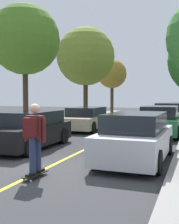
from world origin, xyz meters
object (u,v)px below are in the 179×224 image
(skateboard, at_px, (35,174))
(parked_car_left_near, at_px, (86,119))
(parked_car_right_nearest, at_px, (136,138))
(parked_car_right_near, at_px, (160,121))
(parked_car_right_farthest, at_px, (176,110))
(parked_car_left_nearest, at_px, (28,130))
(street_tree_left_far, at_px, (112,74))
(street_tree_left_nearest, at_px, (25,40))
(street_tree_left_near, at_px, (86,57))
(skateboarder, at_px, (34,134))
(parked_car_right_far, at_px, (169,114))

(skateboard, bearing_deg, parked_car_left_near, 103.62)
(parked_car_right_nearest, distance_m, skateboard, 3.29)
(parked_car_right_near, relative_size, parked_car_right_farthest, 0.95)
(parked_car_right_near, bearing_deg, parked_car_left_nearest, -128.91)
(street_tree_left_far, distance_m, skateboard, 23.23)
(parked_car_right_near, xyz_separation_m, skateboard, (-1.92, -8.69, -0.62))
(street_tree_left_nearest, xyz_separation_m, street_tree_left_near, (0.00, 8.42, 0.23))
(street_tree_left_far, height_order, skateboard, street_tree_left_far)
(parked_car_right_nearest, relative_size, parked_car_right_farthest, 0.95)
(parked_car_left_nearest, bearing_deg, parked_car_left_near, 89.99)
(parked_car_right_near, xyz_separation_m, skateboarder, (-1.93, -8.73, 0.36))
(street_tree_left_far, bearing_deg, parked_car_right_farthest, -8.70)
(parked_car_right_farthest, distance_m, skateboarder, 21.59)
(parked_car_left_near, distance_m, skateboarder, 9.93)
(parked_car_right_near, xyz_separation_m, street_tree_left_nearest, (-6.34, -2.18, 4.04))
(skateboard, bearing_deg, skateboarder, -92.88)
(parked_car_left_nearest, distance_m, parked_car_left_near, 6.19)
(parked_car_right_nearest, distance_m, parked_car_right_far, 11.76)
(street_tree_left_nearest, relative_size, skateboarder, 3.78)
(parked_car_left_nearest, xyz_separation_m, street_tree_left_nearest, (-2.09, 3.09, 4.05))
(parked_car_left_near, xyz_separation_m, skateboarder, (2.33, -9.65, 0.42))
(parked_car_left_near, xyz_separation_m, parked_car_right_far, (4.25, 4.74, 0.07))
(parked_car_left_near, height_order, street_tree_left_nearest, street_tree_left_nearest)
(parked_car_left_near, relative_size, parked_car_right_near, 1.08)
(parked_car_left_nearest, relative_size, parked_car_right_near, 1.02)
(parked_car_left_near, bearing_deg, skateboarder, -76.44)
(parked_car_left_near, distance_m, parked_car_right_far, 6.37)
(parked_car_left_near, xyz_separation_m, parked_car_right_farthest, (4.25, 11.86, 0.03))
(parked_car_right_farthest, distance_m, street_tree_left_nearest, 16.75)
(parked_car_right_far, xyz_separation_m, street_tree_left_near, (-6.34, 0.58, 4.26))
(street_tree_left_nearest, distance_m, street_tree_left_far, 15.94)
(parked_car_right_nearest, xyz_separation_m, street_tree_left_near, (-6.34, 12.34, 4.26))
(parked_car_left_near, bearing_deg, street_tree_left_far, 99.24)
(parked_car_right_near, distance_m, street_tree_left_far, 15.53)
(parked_car_right_nearest, bearing_deg, street_tree_left_near, 117.19)
(parked_car_left_near, bearing_deg, parked_car_right_far, 48.13)
(parked_car_right_farthest, bearing_deg, skateboard, -95.12)
(parked_car_right_farthest, bearing_deg, parked_car_right_far, -90.01)
(parked_car_left_nearest, xyz_separation_m, parked_car_right_far, (4.25, 10.93, 0.03))
(parked_car_left_nearest, height_order, skateboarder, skateboarder)
(parked_car_right_near, height_order, street_tree_left_near, street_tree_left_near)
(parked_car_left_nearest, bearing_deg, parked_car_right_farthest, 76.73)
(street_tree_left_nearest, bearing_deg, skateboard, -55.87)
(parked_car_right_nearest, xyz_separation_m, parked_car_right_far, (-0.00, 11.76, 0.00))
(parked_car_right_near, xyz_separation_m, street_tree_left_far, (-6.34, 13.75, 3.46))
(parked_car_right_farthest, bearing_deg, parked_car_right_near, -90.00)
(parked_car_right_farthest, bearing_deg, parked_car_left_nearest, -103.27)
(parked_car_right_far, bearing_deg, street_tree_left_nearest, -128.95)
(parked_car_right_far, bearing_deg, skateboard, -97.63)
(parked_car_right_farthest, bearing_deg, skateboarder, -95.12)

